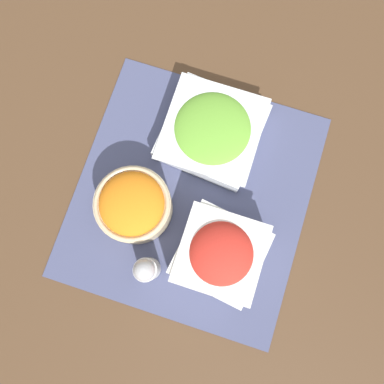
# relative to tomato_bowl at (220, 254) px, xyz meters

# --- Properties ---
(ground_plane) EXTENTS (3.00, 3.00, 0.00)m
(ground_plane) POSITION_rel_tomato_bowl_xyz_m (0.09, 0.08, -0.05)
(ground_plane) COLOR #513823
(placemat) EXTENTS (0.45, 0.42, 0.00)m
(placemat) POSITION_rel_tomato_bowl_xyz_m (0.09, 0.08, -0.05)
(placemat) COLOR #474C70
(placemat) RESTS_ON ground_plane
(tomato_bowl) EXTENTS (0.15, 0.15, 0.09)m
(tomato_bowl) POSITION_rel_tomato_bowl_xyz_m (0.00, 0.00, 0.00)
(tomato_bowl) COLOR white
(tomato_bowl) RESTS_ON placemat
(lettuce_bowl) EXTENTS (0.18, 0.18, 0.06)m
(lettuce_bowl) POSITION_rel_tomato_bowl_xyz_m (0.21, 0.08, -0.02)
(lettuce_bowl) COLOR white
(lettuce_bowl) RESTS_ON placemat
(carrot_bowl) EXTENTS (0.13, 0.13, 0.08)m
(carrot_bowl) POSITION_rel_tomato_bowl_xyz_m (0.03, 0.17, -0.00)
(carrot_bowl) COLOR #C6B28E
(carrot_bowl) RESTS_ON placemat
(pepper_shaker) EXTENTS (0.04, 0.04, 0.10)m
(pepper_shaker) POSITION_rel_tomato_bowl_xyz_m (-0.06, 0.11, 0.01)
(pepper_shaker) COLOR silver
(pepper_shaker) RESTS_ON placemat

